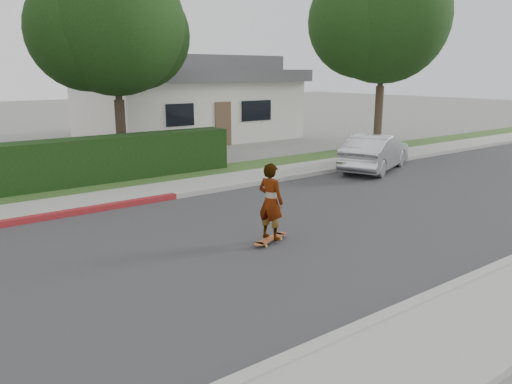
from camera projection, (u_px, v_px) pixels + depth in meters
ground at (225, 245)px, 10.26m from camera, size 120.00×120.00×0.00m
road at (225, 245)px, 10.26m from camera, size 60.00×8.00×0.01m
curb_near at (385, 318)px, 7.06m from camera, size 60.00×0.20×0.15m
sidewalk_near at (441, 346)px, 6.36m from camera, size 60.00×1.60×0.12m
curb_far at (142, 201)px, 13.44m from camera, size 60.00×0.20×0.15m
sidewalk_far at (128, 196)px, 14.14m from camera, size 60.00×1.60×0.12m
planting_strip at (108, 186)px, 15.39m from camera, size 60.00×1.60×0.10m
tree_center at (112, 29)px, 17.13m from camera, size 5.66×4.84×7.44m
tree_right at (380, 21)px, 21.43m from camera, size 6.32×5.60×8.56m
house at (185, 98)px, 26.88m from camera, size 10.60×8.60×4.30m
skateboard at (270, 239)px, 10.37m from camera, size 1.05×0.51×0.10m
skateboarder at (271, 201)px, 10.18m from camera, size 0.52×0.66×1.59m
car_silver at (375, 152)px, 17.96m from camera, size 4.25×2.83×1.32m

